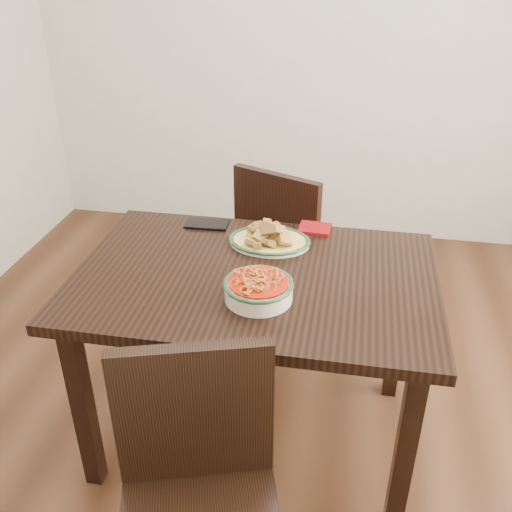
% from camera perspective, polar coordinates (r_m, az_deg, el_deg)
% --- Properties ---
extents(floor, '(3.50, 3.50, 0.00)m').
position_cam_1_polar(floor, '(2.52, 1.53, -15.17)').
color(floor, '#391F12').
rests_on(floor, ground).
extents(wall_back, '(3.50, 0.10, 2.60)m').
position_cam_1_polar(wall_back, '(3.56, 6.59, 21.81)').
color(wall_back, beige).
rests_on(wall_back, ground).
extents(dining_table, '(1.24, 0.83, 0.75)m').
position_cam_1_polar(dining_table, '(2.01, -0.10, -4.11)').
color(dining_table, black).
rests_on(dining_table, ground).
extents(chair_far, '(0.55, 0.55, 0.89)m').
position_cam_1_polar(chair_far, '(2.67, 3.15, 1.08)').
color(chair_far, black).
rests_on(chair_far, ground).
extents(chair_near, '(0.53, 0.53, 0.89)m').
position_cam_1_polar(chair_near, '(1.62, -5.76, -22.32)').
color(chair_near, black).
rests_on(chair_near, ground).
extents(fish_plate, '(0.30, 0.24, 0.11)m').
position_cam_1_polar(fish_plate, '(2.13, 1.37, 2.29)').
color(fish_plate, beige).
rests_on(fish_plate, dining_table).
extents(noodle_bowl, '(0.23, 0.23, 0.08)m').
position_cam_1_polar(noodle_bowl, '(1.81, 0.26, -3.13)').
color(noodle_bowl, beige).
rests_on(noodle_bowl, dining_table).
extents(smartphone, '(0.17, 0.10, 0.01)m').
position_cam_1_polar(smartphone, '(2.29, -4.95, 3.19)').
color(smartphone, black).
rests_on(smartphone, dining_table).
extents(napkin, '(0.13, 0.11, 0.01)m').
position_cam_1_polar(napkin, '(2.26, 5.91, 2.78)').
color(napkin, maroon).
rests_on(napkin, dining_table).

